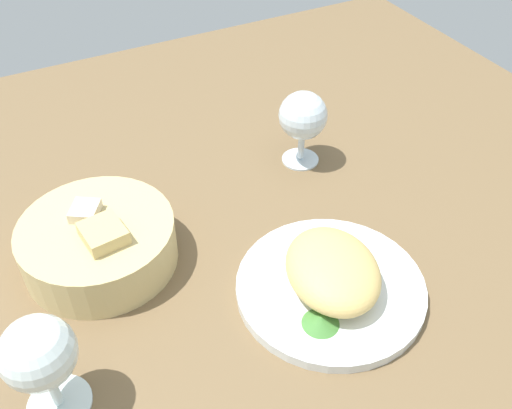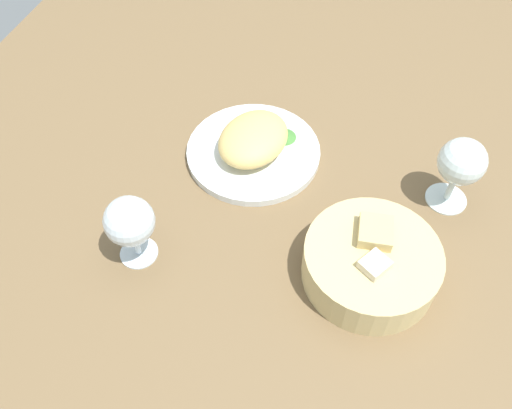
{
  "view_description": "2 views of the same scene",
  "coord_description": "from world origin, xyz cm",
  "px_view_note": "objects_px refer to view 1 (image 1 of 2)",
  "views": [
    {
      "loc": [
        -40.36,
        20.12,
        55.12
      ],
      "look_at": [
        10.8,
        -6.17,
        4.01
      ],
      "focal_mm": 40.42,
      "sensor_mm": 36.0,
      "label": 1
    },
    {
      "loc": [
        58.22,
        11.09,
        69.62
      ],
      "look_at": [
        9.37,
        -4.36,
        3.59
      ],
      "focal_mm": 38.06,
      "sensor_mm": 36.0,
      "label": 2
    }
  ],
  "objects_px": {
    "wine_glass_near": "(303,118)",
    "bread_basket": "(99,243)",
    "wine_glass_far": "(39,357)",
    "plate": "(330,288)"
  },
  "relations": [
    {
      "from": "wine_glass_far",
      "to": "plate",
      "type": "bearing_deg",
      "value": -90.08
    },
    {
      "from": "plate",
      "to": "wine_glass_far",
      "type": "bearing_deg",
      "value": 89.92
    },
    {
      "from": "wine_glass_near",
      "to": "bread_basket",
      "type": "bearing_deg",
      "value": 101.47
    },
    {
      "from": "bread_basket",
      "to": "plate",
      "type": "bearing_deg",
      "value": -127.4
    },
    {
      "from": "wine_glass_near",
      "to": "plate",
      "type": "bearing_deg",
      "value": 157.33
    },
    {
      "from": "bread_basket",
      "to": "wine_glass_far",
      "type": "distance_m",
      "value": 0.21
    },
    {
      "from": "bread_basket",
      "to": "wine_glass_near",
      "type": "distance_m",
      "value": 0.35
    },
    {
      "from": "wine_glass_far",
      "to": "wine_glass_near",
      "type": "bearing_deg",
      "value": -60.38
    },
    {
      "from": "bread_basket",
      "to": "wine_glass_far",
      "type": "xyz_separation_m",
      "value": [
        -0.18,
        0.1,
        0.05
      ]
    },
    {
      "from": "bread_basket",
      "to": "wine_glass_near",
      "type": "relative_size",
      "value": 1.63
    }
  ]
}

